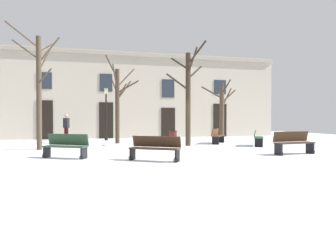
# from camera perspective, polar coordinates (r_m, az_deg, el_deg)

# --- Properties ---
(ground_plane) EXTENTS (36.33, 36.33, 0.00)m
(ground_plane) POSITION_cam_1_polar(r_m,az_deg,el_deg) (16.85, 1.80, -3.79)
(ground_plane) COLOR white
(building_facade) EXTENTS (22.71, 0.60, 6.51)m
(building_facade) POSITION_cam_1_polar(r_m,az_deg,el_deg) (26.23, -4.77, 5.28)
(building_facade) COLOR #BCB29E
(building_facade) RESTS_ON ground
(tree_left_of_center) EXTENTS (1.89, 2.06, 5.34)m
(tree_left_of_center) POSITION_cam_1_polar(r_m,az_deg,el_deg) (20.55, -8.37, 4.03)
(tree_left_of_center) COLOR #423326
(tree_left_of_center) RESTS_ON ground
(tree_right_of_center) EXTENTS (2.29, 2.15, 5.65)m
(tree_right_of_center) POSITION_cam_1_polar(r_m,az_deg,el_deg) (18.58, 3.38, 5.33)
(tree_right_of_center) COLOR #382B1E
(tree_right_of_center) RESTS_ON ground
(tree_center) EXTENTS (2.31, 2.18, 5.77)m
(tree_center) POSITION_cam_1_polar(r_m,az_deg,el_deg) (17.38, -20.74, 6.02)
(tree_center) COLOR #4C3D2D
(tree_center) RESTS_ON ground
(tree_near_facade) EXTENTS (2.14, 2.01, 4.03)m
(tree_near_facade) POSITION_cam_1_polar(r_m,az_deg,el_deg) (22.93, 8.98, 2.59)
(tree_near_facade) COLOR #4C3D2D
(tree_near_facade) RESTS_ON ground
(streetlamp) EXTENTS (0.30, 0.30, 3.57)m
(streetlamp) POSITION_cam_1_polar(r_m,az_deg,el_deg) (23.40, -10.29, 3.00)
(streetlamp) COLOR black
(streetlamp) RESTS_ON ground
(litter_bin) EXTENTS (0.45, 0.45, 0.79)m
(litter_bin) POSITION_cam_1_polar(r_m,az_deg,el_deg) (19.46, 0.85, -1.93)
(litter_bin) COLOR #4C1E19
(litter_bin) RESTS_ON ground
(bench_near_lamp) EXTENTS (1.71, 1.34, 0.91)m
(bench_near_lamp) POSITION_cam_1_polar(r_m,az_deg,el_deg) (13.43, -16.66, -3.18)
(bench_near_lamp) COLOR #2D4C33
(bench_near_lamp) RESTS_ON ground
(bench_back_to_back_left) EXTENTS (1.90, 0.76, 0.95)m
(bench_back_to_back_left) POSITION_cam_1_polar(r_m,az_deg,el_deg) (15.08, 20.21, -2.60)
(bench_back_to_back_left) COLOR #3D2819
(bench_back_to_back_left) RESTS_ON ground
(bench_near_center_tree) EXTENTS (1.32, 1.73, 0.86)m
(bench_near_center_tree) POSITION_cam_1_polar(r_m,az_deg,el_deg) (19.07, 14.77, -1.88)
(bench_near_center_tree) COLOR #2D4C33
(bench_near_center_tree) RESTS_ON ground
(bench_far_corner) EXTENTS (1.74, 1.45, 0.87)m
(bench_far_corner) POSITION_cam_1_polar(r_m,az_deg,el_deg) (12.05, -2.18, -3.66)
(bench_far_corner) COLOR #3D2819
(bench_far_corner) RESTS_ON ground
(bench_back_to_back_right) EXTENTS (1.42, 1.73, 0.88)m
(bench_back_to_back_right) POSITION_cam_1_polar(r_m,az_deg,el_deg) (20.39, 8.25, -1.61)
(bench_back_to_back_right) COLOR #51331E
(bench_back_to_back_right) RESTS_ON ground
(person_strolling) EXTENTS (0.43, 0.42, 1.77)m
(person_strolling) POSITION_cam_1_polar(r_m,az_deg,el_deg) (23.78, -16.62, 0.05)
(person_strolling) COLOR #350F0F
(person_strolling) RESTS_ON ground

